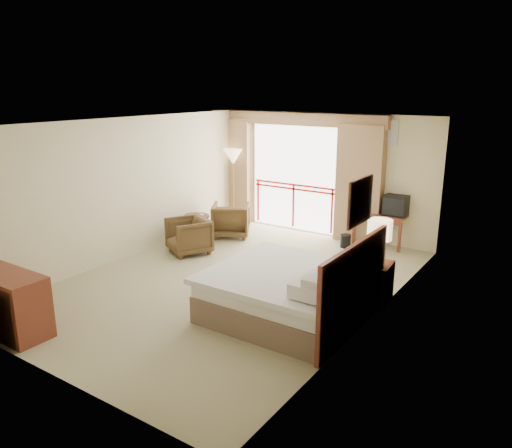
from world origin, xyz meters
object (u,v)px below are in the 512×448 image
Objects in this scene: dresser at (7,303)px; wastebasket at (345,241)px; desk at (382,220)px; armchair_near at (189,253)px; tv at (396,205)px; nightstand at (375,283)px; bed at (291,292)px; armchair_far at (231,236)px; table_lamp at (380,230)px; floor_lamp at (233,159)px; side_table at (197,224)px.

wastebasket is at bearing 72.99° from dresser.
wastebasket is (-0.54, -0.57, -0.41)m from desk.
armchair_near reaches higher than wastebasket.
tv is (0.30, -0.05, 0.36)m from desk.
desk is (-0.97, 2.87, 0.22)m from nightstand.
desk is at bearing 103.99° from nightstand.
bed is 2.60× the size of armchair_far.
table_lamp is 0.51× the size of dresser.
wastebasket is at bearing 118.67° from nightstand.
nightstand is 2.36× the size of wastebasket.
armchair_far reaches higher than armchair_near.
table_lamp is at bearing 85.29° from nightstand.
dresser is at bearing -138.85° from bed.
desk reaches higher than wastebasket.
wastebasket is at bearing 68.46° from armchair_near.
dresser is at bearing -135.18° from table_lamp.
bed is 3.24× the size of table_lamp.
wastebasket is (-0.84, -0.52, -0.77)m from tv.
floor_lamp is at bearing -87.52° from armchair_far.
nightstand reaches higher than wastebasket.
tv is 1.71× the size of wastebasket.
bed is 1.18× the size of floor_lamp.
tv is at bearing 87.59° from bed.
dresser is (-2.27, -6.01, 0.29)m from wastebasket.
tv reaches higher than side_table.
bed reaches higher than nightstand.
tv is at bearing 98.70° from nightstand.
bed is at bearing -29.54° from side_table.
tv reaches higher than nightstand.
armchair_near is at bearing 177.84° from table_lamp.
dresser is (-2.81, -6.58, -0.12)m from desk.
tv reaches higher than desk.
wastebasket is 0.33× the size of armchair_far.
floor_lamp is at bearing 174.73° from wastebasket.
floor_lamp reaches higher than wastebasket.
table_lamp is 0.80× the size of armchair_far.
nightstand is at bearing -75.88° from desk.
side_table is at bearing -133.67° from tv.
armchair_near is at bearing -124.00° from tv.
side_table is 4.57m from dresser.
table_lamp is at bearing 25.95° from armchair_near.
desk is at bearing 171.81° from armchair_far.
side_table is at bearing 150.46° from bed.
bed is 1.66× the size of dresser.
table_lamp is 4.15m from armchair_near.
wastebasket is 3.42m from floor_lamp.
bed reaches higher than wastebasket.
bed is at bearing -125.23° from table_lamp.
side_table is 0.33× the size of floor_lamp.
armchair_near is at bearing 172.41° from nightstand.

